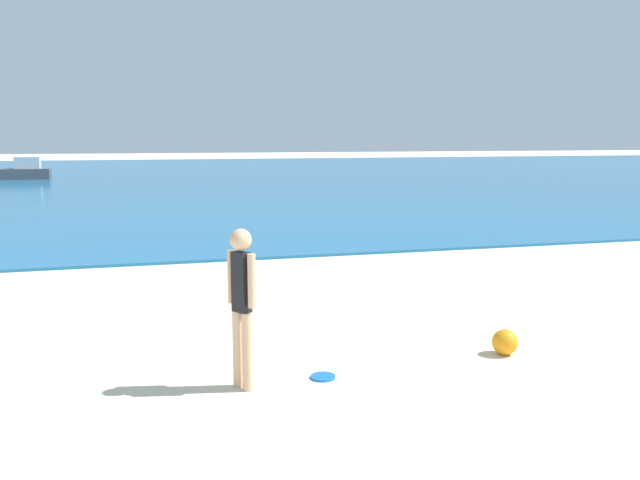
# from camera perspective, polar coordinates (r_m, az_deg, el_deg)

# --- Properties ---
(water) EXTENTS (160.00, 60.00, 0.06)m
(water) POSITION_cam_1_polar(r_m,az_deg,el_deg) (43.21, -11.77, 5.49)
(water) COLOR #1E6B9E
(water) RESTS_ON ground
(person_standing) EXTENTS (0.24, 0.32, 1.62)m
(person_standing) POSITION_cam_1_polar(r_m,az_deg,el_deg) (6.52, -6.79, -5.10)
(person_standing) COLOR #DDAD84
(person_standing) RESTS_ON ground
(frisbee) EXTENTS (0.26, 0.26, 0.03)m
(frisbee) POSITION_cam_1_polar(r_m,az_deg,el_deg) (7.01, 0.27, -11.76)
(frisbee) COLOR blue
(frisbee) RESTS_ON ground
(boat_far) EXTENTS (3.75, 1.23, 1.27)m
(boat_far) POSITION_cam_1_polar(r_m,az_deg,el_deg) (41.79, -24.66, 5.41)
(boat_far) COLOR #4C4C51
(boat_far) RESTS_ON water
(beach_ball) EXTENTS (0.30, 0.30, 0.30)m
(beach_ball) POSITION_cam_1_polar(r_m,az_deg,el_deg) (7.97, 15.71, -8.51)
(beach_ball) COLOR orange
(beach_ball) RESTS_ON ground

